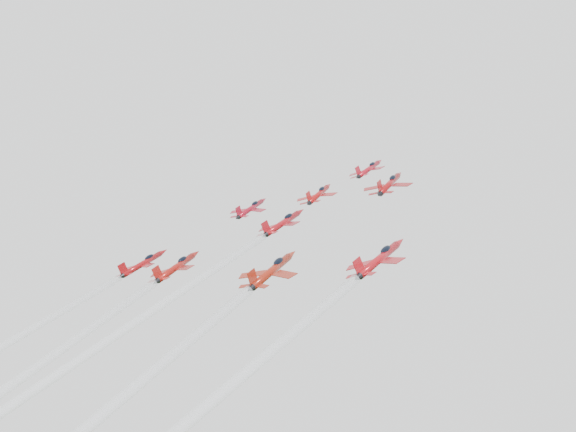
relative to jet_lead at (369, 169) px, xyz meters
The scene contains 5 objects.
jet_lead is the anchor object (origin of this frame).
jet_row2_left 27.49m from the jet_lead, 142.55° to the right, with size 9.05×11.65×7.17m.
jet_row2_center 15.18m from the jet_lead, 111.00° to the right, with size 9.34×12.02×7.40m.
jet_row2_right 18.30m from the jet_lead, 45.91° to the right, with size 10.16×13.07×8.04m.
jet_center 78.27m from the jet_lead, 92.99° to the right, with size 9.83×93.59×53.46m.
Camera 1 is at (82.30, -107.28, 149.02)m, focal length 45.00 mm.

